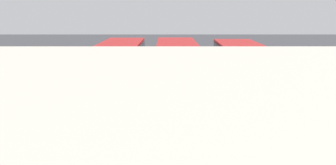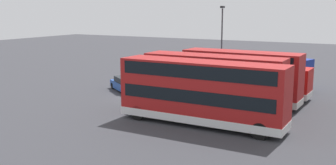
% 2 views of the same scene
% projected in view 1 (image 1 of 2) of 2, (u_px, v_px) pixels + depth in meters
% --- Properties ---
extents(ground_plane, '(140.00, 140.00, 0.00)m').
position_uv_depth(ground_plane, '(197.00, 89.00, 33.55)').
color(ground_plane, '#38383D').
extents(bus_single_deck_near_end, '(2.79, 10.26, 2.95)m').
position_uv_depth(bus_single_deck_near_end, '(301.00, 94.00, 23.93)').
color(bus_single_deck_near_end, '#B71411').
rests_on(bus_single_deck_near_end, ground).
extents(bus_double_decker_second, '(2.78, 10.19, 4.55)m').
position_uv_depth(bus_double_decker_second, '(242.00, 81.00, 23.85)').
color(bus_double_decker_second, '#A51919').
rests_on(bus_double_decker_second, ground).
extents(bus_double_decker_third, '(2.67, 11.24, 4.55)m').
position_uv_depth(bus_double_decker_third, '(177.00, 78.00, 24.79)').
color(bus_double_decker_third, '#A51919').
rests_on(bus_double_decker_third, ground).
extents(bus_double_decker_fourth, '(2.70, 12.07, 4.55)m').
position_uv_depth(bus_double_decker_fourth, '(117.00, 80.00, 24.14)').
color(bus_double_decker_fourth, '#A51919').
rests_on(bus_double_decker_fourth, ground).
extents(car_hatchback_silver, '(4.07, 4.67, 1.43)m').
position_uv_depth(car_hatchback_silver, '(214.00, 76.00, 35.84)').
color(car_hatchback_silver, '#1E479E').
rests_on(car_hatchback_silver, ground).
extents(waste_bin_yellow, '(0.60, 0.60, 0.95)m').
position_uv_depth(waste_bin_yellow, '(249.00, 75.00, 37.63)').
color(waste_bin_yellow, '#333338').
rests_on(waste_bin_yellow, ground).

